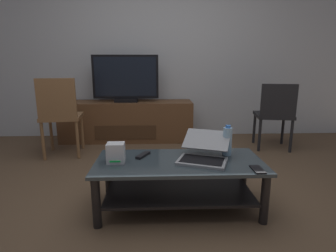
{
  "coord_description": "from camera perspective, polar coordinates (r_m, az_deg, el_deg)",
  "views": [
    {
      "loc": [
        -0.06,
        -2.0,
        1.09
      ],
      "look_at": [
        0.04,
        0.39,
        0.53
      ],
      "focal_mm": 28.82,
      "sensor_mm": 36.0,
      "label": 1
    }
  ],
  "objects": [
    {
      "name": "router_box",
      "position": [
        2.0,
        -10.98,
        -5.59
      ],
      "size": [
        0.13,
        0.11,
        0.15
      ],
      "color": "silver",
      "rests_on": "coffee_table"
    },
    {
      "name": "water_bottle_near",
      "position": [
        2.17,
        12.44,
        -3.1
      ],
      "size": [
        0.07,
        0.07,
        0.24
      ],
      "color": "#99C6E5",
      "rests_on": "coffee_table"
    },
    {
      "name": "coffee_table",
      "position": [
        2.07,
        2.33,
        -10.4
      ],
      "size": [
        1.24,
        0.57,
        0.38
      ],
      "color": "#2D383D",
      "rests_on": "ground"
    },
    {
      "name": "laptop",
      "position": [
        2.05,
        7.62,
        -5.47
      ],
      "size": [
        0.47,
        0.5,
        0.18
      ],
      "color": "gray",
      "rests_on": "coffee_table"
    },
    {
      "name": "side_chair",
      "position": [
        3.38,
        -21.86,
        2.61
      ],
      "size": [
        0.49,
        0.49,
        0.93
      ],
      "color": "brown",
      "rests_on": "ground"
    },
    {
      "name": "tv_remote",
      "position": [
        2.12,
        -5.3,
        -6.17
      ],
      "size": [
        0.11,
        0.16,
        0.02
      ],
      "primitive_type": "cube",
      "rotation": [
        0.0,
        0.0,
        -0.48
      ],
      "color": "black",
      "rests_on": "coffee_table"
    },
    {
      "name": "television",
      "position": [
        3.85,
        -8.95,
        9.68
      ],
      "size": [
        0.91,
        0.2,
        0.65
      ],
      "color": "black",
      "rests_on": "media_cabinet"
    },
    {
      "name": "media_cabinet",
      "position": [
        3.95,
        -8.61,
        1.08
      ],
      "size": [
        1.86,
        0.49,
        0.56
      ],
      "color": "brown",
      "rests_on": "ground"
    },
    {
      "name": "ground_plane",
      "position": [
        2.28,
        -0.67,
        -15.52
      ],
      "size": [
        7.68,
        7.68,
        0.0
      ],
      "primitive_type": "plane",
      "color": "brown"
    },
    {
      "name": "back_wall",
      "position": [
        4.17,
        -1.63,
        17.3
      ],
      "size": [
        6.4,
        0.12,
        2.8
      ],
      "primitive_type": "cube",
      "color": "silver",
      "rests_on": "ground"
    },
    {
      "name": "cell_phone",
      "position": [
        1.95,
        18.43,
        -8.71
      ],
      "size": [
        0.07,
        0.14,
        0.01
      ],
      "primitive_type": "cube",
      "rotation": [
        0.0,
        0.0,
        0.02
      ],
      "color": "black",
      "rests_on": "coffee_table"
    },
    {
      "name": "dining_chair",
      "position": [
        3.68,
        21.69,
        2.68
      ],
      "size": [
        0.51,
        0.51,
        0.85
      ],
      "color": "black",
      "rests_on": "ground"
    }
  ]
}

